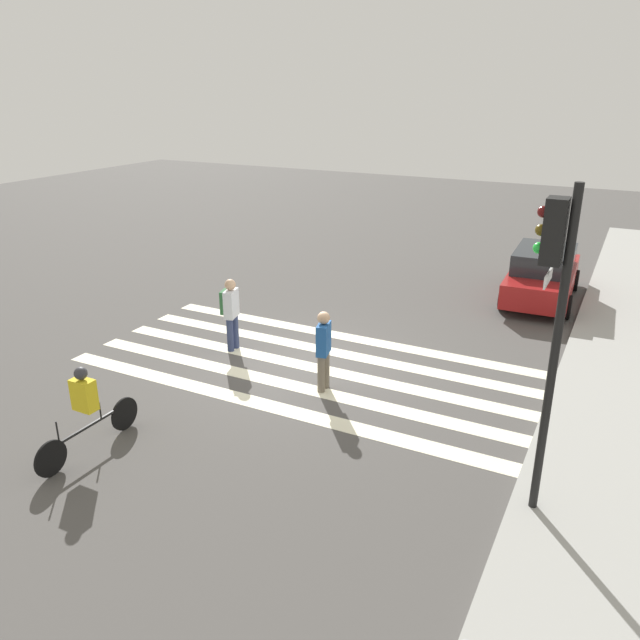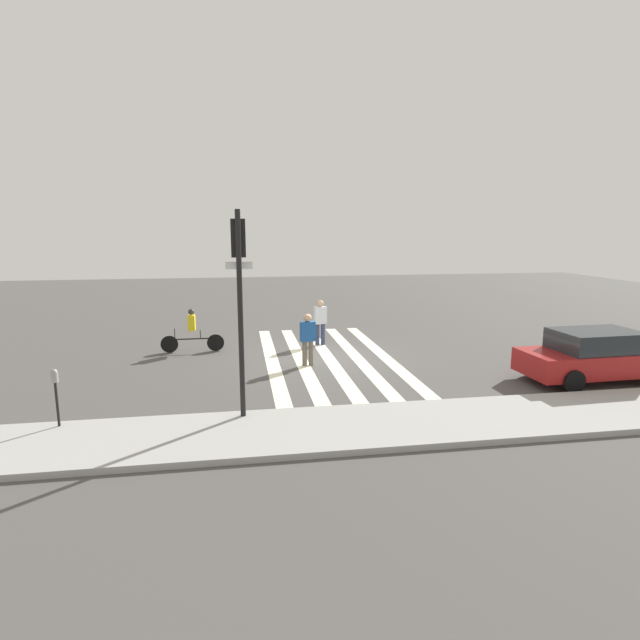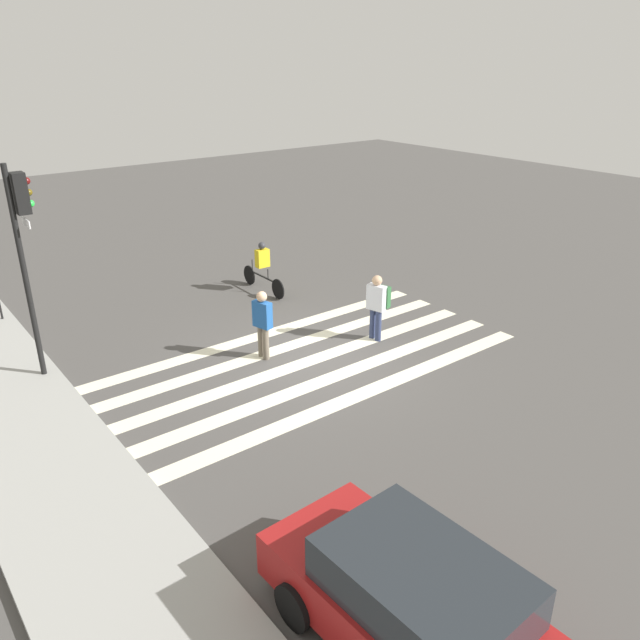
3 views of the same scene
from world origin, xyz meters
TOP-DOWN VIEW (x-y plane):
  - ground_plane at (0.00, 0.00)m, footprint 60.00×60.00m
  - sidewalk_curb at (0.00, 6.25)m, footprint 36.00×2.50m
  - crosswalk_stripes at (-0.00, 0.00)m, footprint 4.35×10.00m
  - traffic_light at (2.98, 5.20)m, footprint 0.60×0.50m
  - parking_meter at (6.97, 5.30)m, footprint 0.15×0.15m
  - pedestrian_adult_yellow_jacket at (0.84, 0.81)m, footprint 0.51×0.32m
  - pedestrian_child_with_backpack at (-0.05, -2.08)m, footprint 0.52×0.48m
  - cyclist_near_curb at (4.70, -1.70)m, footprint 2.24×0.40m
  - car_parked_far_curb at (-7.17, 3.83)m, footprint 4.35×2.00m

SIDE VIEW (x-z plane):
  - ground_plane at x=0.00m, z-range 0.00..0.00m
  - crosswalk_stripes at x=0.00m, z-range 0.00..0.01m
  - sidewalk_curb at x=0.00m, z-range 0.00..0.14m
  - car_parked_far_curb at x=-7.17m, z-range 0.01..1.52m
  - cyclist_near_curb at x=4.70m, z-range 0.07..1.65m
  - pedestrian_adult_yellow_jacket at x=0.84m, z-range 0.11..1.82m
  - pedestrian_child_with_backpack at x=-0.05m, z-range 0.15..1.88m
  - parking_meter at x=6.97m, z-range 0.35..1.78m
  - traffic_light at x=2.98m, z-range 0.96..5.77m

